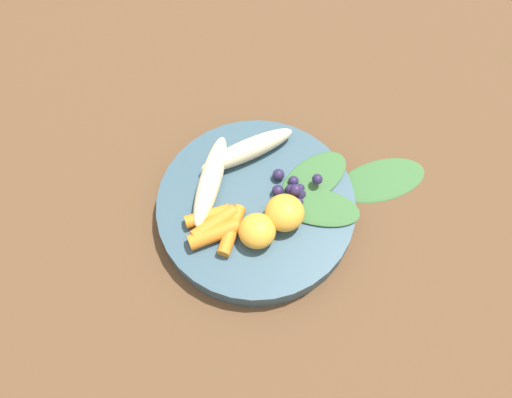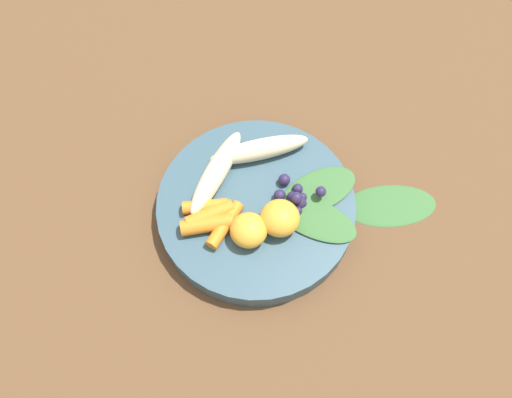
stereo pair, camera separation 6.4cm
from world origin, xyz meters
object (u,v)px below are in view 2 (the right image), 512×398
(orange_segment_near, at_px, (280,218))
(kale_leaf_stray, at_px, (390,205))
(banana_peeled_right, at_px, (262,150))
(banana_peeled_left, at_px, (216,172))
(bowl, at_px, (256,208))

(orange_segment_near, relative_size, kale_leaf_stray, 0.39)
(banana_peeled_right, distance_m, kale_leaf_stray, 0.18)
(banana_peeled_left, relative_size, banana_peeled_right, 1.00)
(kale_leaf_stray, bearing_deg, orange_segment_near, -169.82)
(banana_peeled_left, height_order, banana_peeled_right, same)
(bowl, distance_m, banana_peeled_left, 0.07)
(bowl, height_order, banana_peeled_left, banana_peeled_left)
(banana_peeled_right, distance_m, orange_segment_near, 0.10)
(bowl, bearing_deg, kale_leaf_stray, -173.19)
(banana_peeled_left, bearing_deg, orange_segment_near, 74.96)
(banana_peeled_left, height_order, kale_leaf_stray, banana_peeled_left)
(banana_peeled_right, bearing_deg, banana_peeled_left, 15.79)
(bowl, xyz_separation_m, orange_segment_near, (-0.03, 0.03, 0.03))
(bowl, bearing_deg, orange_segment_near, 137.71)
(banana_peeled_right, xyz_separation_m, orange_segment_near, (-0.03, 0.09, 0.00))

